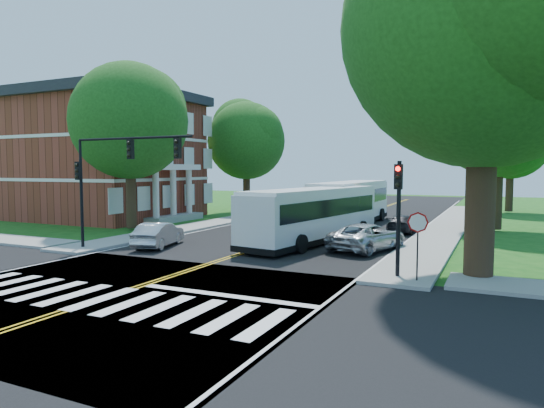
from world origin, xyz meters
The scene contains 24 objects.
ground centered at (0.00, 0.00, 0.00)m, with size 140.00×140.00×0.00m, color #134F14.
road centered at (0.00, 18.00, 0.01)m, with size 14.00×96.00×0.01m, color black.
cross_road centered at (0.00, 0.00, 0.01)m, with size 60.00×12.00×0.01m, color black.
center_line centered at (0.00, 22.00, 0.01)m, with size 0.36×70.00×0.01m, color gold.
edge_line_w centered at (-6.80, 22.00, 0.01)m, with size 0.12×70.00×0.01m, color silver.
edge_line_e centered at (6.80, 22.00, 0.01)m, with size 0.12×70.00×0.01m, color silver.
crosswalk centered at (0.00, -0.50, 0.02)m, with size 12.60×3.00×0.01m, color silver.
stop_bar centered at (3.50, 1.60, 0.02)m, with size 6.60×0.40×0.01m, color silver.
sidewalk_nw centered at (-8.30, 25.00, 0.07)m, with size 2.60×40.00×0.15m, color gray.
sidewalk_ne centered at (8.30, 25.00, 0.07)m, with size 2.60×40.00×0.15m, color gray.
tree_ne_big centered at (11.00, 8.00, 9.62)m, with size 10.80×10.80×14.91m.
tree_west_near centered at (-11.50, 14.00, 7.53)m, with size 8.00×8.00×11.40m.
tree_west_far centered at (-11.00, 30.00, 7.00)m, with size 7.60×7.60×10.67m.
tree_east_mid centered at (11.50, 24.00, 7.86)m, with size 8.40×8.40×11.93m.
tree_east_far centered at (12.50, 40.00, 6.86)m, with size 7.20×7.20×10.34m.
brick_building centered at (-21.95, 20.00, 5.42)m, with size 20.00×13.00×10.80m.
signal_nw centered at (-5.86, 6.43, 4.38)m, with size 7.15×0.46×5.66m.
signal_ne centered at (8.20, 6.44, 2.96)m, with size 0.30×0.46×4.40m.
stop_sign centered at (9.00, 5.98, 2.03)m, with size 0.76×0.08×2.53m.
bus_lead centered at (1.98, 14.01, 1.66)m, with size 4.43×12.31×3.12m.
bus_follow centered at (1.53, 23.26, 1.74)m, with size 3.14×12.69×3.28m.
hatchback centered at (-5.05, 8.83, 0.69)m, with size 1.43×4.11×1.35m, color #B2B5B9.
suv centered at (5.49, 12.57, 0.72)m, with size 2.34×5.08×1.41m, color #B6BABE.
dark_sedan centered at (5.86, 20.69, 0.60)m, with size 1.64×4.03×1.17m, color black.
Camera 1 is at (11.67, -12.17, 4.24)m, focal length 32.00 mm.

